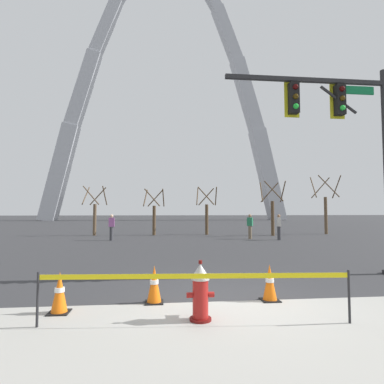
{
  "coord_description": "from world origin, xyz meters",
  "views": [
    {
      "loc": [
        -1.4,
        -6.4,
        1.81
      ],
      "look_at": [
        -0.21,
        5.0,
        2.5
      ],
      "focal_mm": 29.35,
      "sensor_mm": 36.0,
      "label": 1
    }
  ],
  "objects_px": {
    "traffic_cone_by_hydrant": "(154,285)",
    "pedestrian_walking_left": "(279,227)",
    "pedestrian_walking_right": "(112,227)",
    "traffic_cone_mid_sidewalk": "(60,293)",
    "monument_arch": "(167,100)",
    "fire_hydrant": "(200,292)",
    "traffic_cone_curb_edge": "(270,283)",
    "pedestrian_standing_center": "(250,226)",
    "traffic_signal_gantry": "(349,133)"
  },
  "relations": [
    {
      "from": "traffic_cone_by_hydrant",
      "to": "pedestrian_walking_left",
      "type": "bearing_deg",
      "value": 59.27
    },
    {
      "from": "pedestrian_walking_right",
      "to": "traffic_cone_mid_sidewalk",
      "type": "bearing_deg",
      "value": -85.19
    },
    {
      "from": "monument_arch",
      "to": "pedestrian_walking_left",
      "type": "relative_size",
      "value": 34.39
    },
    {
      "from": "fire_hydrant",
      "to": "traffic_cone_by_hydrant",
      "type": "distance_m",
      "value": 1.32
    },
    {
      "from": "traffic_cone_by_hydrant",
      "to": "pedestrian_walking_right",
      "type": "height_order",
      "value": "pedestrian_walking_right"
    },
    {
      "from": "fire_hydrant",
      "to": "monument_arch",
      "type": "xyz_separation_m",
      "value": [
        0.71,
        55.26,
        23.18
      ]
    },
    {
      "from": "traffic_cone_curb_edge",
      "to": "pedestrian_walking_left",
      "type": "bearing_deg",
      "value": 67.79
    },
    {
      "from": "monument_arch",
      "to": "pedestrian_standing_center",
      "type": "xyz_separation_m",
      "value": [
        4.42,
        -40.69,
        -22.83
      ]
    },
    {
      "from": "pedestrian_standing_center",
      "to": "traffic_cone_mid_sidewalk",
      "type": "bearing_deg",
      "value": -118.49
    },
    {
      "from": "traffic_cone_mid_sidewalk",
      "to": "traffic_signal_gantry",
      "type": "relative_size",
      "value": 0.12
    },
    {
      "from": "traffic_cone_by_hydrant",
      "to": "traffic_signal_gantry",
      "type": "distance_m",
      "value": 7.04
    },
    {
      "from": "traffic_cone_curb_edge",
      "to": "fire_hydrant",
      "type": "bearing_deg",
      "value": -147.61
    },
    {
      "from": "fire_hydrant",
      "to": "pedestrian_standing_center",
      "type": "height_order",
      "value": "pedestrian_standing_center"
    },
    {
      "from": "pedestrian_walking_left",
      "to": "pedestrian_standing_center",
      "type": "xyz_separation_m",
      "value": [
        -1.6,
        0.88,
        0.0
      ]
    },
    {
      "from": "monument_arch",
      "to": "pedestrian_walking_left",
      "type": "height_order",
      "value": "monument_arch"
    },
    {
      "from": "fire_hydrant",
      "to": "pedestrian_standing_center",
      "type": "xyz_separation_m",
      "value": [
        5.14,
        14.57,
        0.35
      ]
    },
    {
      "from": "traffic_cone_by_hydrant",
      "to": "traffic_cone_mid_sidewalk",
      "type": "height_order",
      "value": "same"
    },
    {
      "from": "pedestrian_walking_right",
      "to": "pedestrian_standing_center",
      "type": "bearing_deg",
      "value": 0.81
    },
    {
      "from": "traffic_cone_curb_edge",
      "to": "monument_arch",
      "type": "bearing_deg",
      "value": 90.87
    },
    {
      "from": "pedestrian_walking_left",
      "to": "fire_hydrant",
      "type": "bearing_deg",
      "value": -116.18
    },
    {
      "from": "traffic_cone_mid_sidewalk",
      "to": "pedestrian_walking_left",
      "type": "relative_size",
      "value": 0.46
    },
    {
      "from": "fire_hydrant",
      "to": "pedestrian_walking_left",
      "type": "height_order",
      "value": "pedestrian_walking_left"
    },
    {
      "from": "traffic_cone_by_hydrant",
      "to": "traffic_cone_curb_edge",
      "type": "relative_size",
      "value": 1.0
    },
    {
      "from": "fire_hydrant",
      "to": "pedestrian_walking_right",
      "type": "bearing_deg",
      "value": 104.0
    },
    {
      "from": "pedestrian_standing_center",
      "to": "traffic_signal_gantry",
      "type": "bearing_deg",
      "value": -91.71
    },
    {
      "from": "fire_hydrant",
      "to": "traffic_cone_mid_sidewalk",
      "type": "xyz_separation_m",
      "value": [
        -2.44,
        0.62,
        -0.11
      ]
    },
    {
      "from": "fire_hydrant",
      "to": "pedestrian_walking_left",
      "type": "relative_size",
      "value": 0.62
    },
    {
      "from": "monument_arch",
      "to": "pedestrian_walking_right",
      "type": "relative_size",
      "value": 34.39
    },
    {
      "from": "fire_hydrant",
      "to": "monument_arch",
      "type": "height_order",
      "value": "monument_arch"
    },
    {
      "from": "traffic_cone_mid_sidewalk",
      "to": "fire_hydrant",
      "type": "bearing_deg",
      "value": -14.18
    },
    {
      "from": "fire_hydrant",
      "to": "monument_arch",
      "type": "distance_m",
      "value": 59.92
    },
    {
      "from": "monument_arch",
      "to": "pedestrian_walking_right",
      "type": "xyz_separation_m",
      "value": [
        -4.32,
        -40.81,
        -22.83
      ]
    },
    {
      "from": "pedestrian_walking_right",
      "to": "fire_hydrant",
      "type": "bearing_deg",
      "value": -76.0
    },
    {
      "from": "traffic_signal_gantry",
      "to": "traffic_cone_mid_sidewalk",
      "type": "bearing_deg",
      "value": -160.1
    },
    {
      "from": "traffic_cone_by_hydrant",
      "to": "monument_arch",
      "type": "relative_size",
      "value": 0.01
    },
    {
      "from": "traffic_cone_mid_sidewalk",
      "to": "traffic_signal_gantry",
      "type": "height_order",
      "value": "traffic_signal_gantry"
    },
    {
      "from": "traffic_cone_curb_edge",
      "to": "traffic_signal_gantry",
      "type": "height_order",
      "value": "traffic_signal_gantry"
    },
    {
      "from": "monument_arch",
      "to": "pedestrian_walking_right",
      "type": "height_order",
      "value": "monument_arch"
    },
    {
      "from": "traffic_cone_mid_sidewalk",
      "to": "pedestrian_standing_center",
      "type": "distance_m",
      "value": 15.89
    },
    {
      "from": "traffic_cone_by_hydrant",
      "to": "monument_arch",
      "type": "distance_m",
      "value": 59.0
    },
    {
      "from": "monument_arch",
      "to": "pedestrian_standing_center",
      "type": "distance_m",
      "value": 46.86
    },
    {
      "from": "monument_arch",
      "to": "fire_hydrant",
      "type": "bearing_deg",
      "value": -90.74
    },
    {
      "from": "pedestrian_walking_right",
      "to": "monument_arch",
      "type": "bearing_deg",
      "value": 83.96
    },
    {
      "from": "pedestrian_standing_center",
      "to": "monument_arch",
      "type": "bearing_deg",
      "value": 96.21
    },
    {
      "from": "traffic_cone_mid_sidewalk",
      "to": "pedestrian_walking_left",
      "type": "xyz_separation_m",
      "value": [
        9.17,
        13.08,
        0.46
      ]
    },
    {
      "from": "traffic_signal_gantry",
      "to": "pedestrian_walking_left",
      "type": "bearing_deg",
      "value": 79.52
    },
    {
      "from": "fire_hydrant",
      "to": "monument_arch",
      "type": "relative_size",
      "value": 0.02
    },
    {
      "from": "traffic_cone_by_hydrant",
      "to": "traffic_cone_curb_edge",
      "type": "xyz_separation_m",
      "value": [
        2.32,
        -0.09,
        0.0
      ]
    },
    {
      "from": "traffic_signal_gantry",
      "to": "pedestrian_standing_center",
      "type": "xyz_separation_m",
      "value": [
        0.34,
        11.34,
        -3.25
      ]
    },
    {
      "from": "traffic_cone_mid_sidewalk",
      "to": "traffic_cone_curb_edge",
      "type": "bearing_deg",
      "value": 5.19
    }
  ]
}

